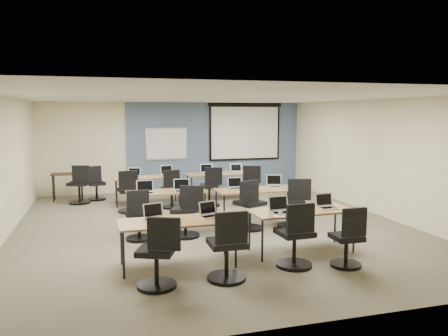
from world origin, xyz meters
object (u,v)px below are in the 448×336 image
object	(u,v)px
training_table_front_left	(178,223)
laptop_0	(154,216)
laptop_7	(275,184)
task_chair_4	(139,219)
laptop_6	(236,186)
training_table_front_right	(302,213)
projector_screen	(245,129)
laptop_4	(145,190)
training_table_mid_right	(258,191)
task_chair_10	(210,190)
task_chair_5	(187,215)
task_chair_0	(158,258)
laptop_10	(207,171)
utility_table	(67,177)
training_table_back_right	(219,175)
whiteboard	(166,144)
laptop_3	(326,205)
task_chair_8	(129,195)
task_chair_3	(348,242)
laptop_8	(135,175)
laptop_9	(167,173)
laptop_5	(182,188)
task_chair_2	(296,240)
task_chair_6	(250,209)
training_table_back_left	(147,179)
laptop_1	(209,213)
laptop_2	(280,209)
task_chair_9	(172,192)
task_chair_7	(293,207)
laptop_11	(237,170)
training_table_mid_left	(167,193)
spare_chair_b	(80,188)
task_chair_1	(228,252)
spare_chair_a	(96,186)

from	to	relation	value
training_table_front_left	laptop_0	distance (m)	0.39
laptop_0	laptop_7	xyz separation A→B (m)	(3.01, 2.36, 0.00)
task_chair_4	laptop_6	distance (m)	2.41
training_table_front_right	laptop_7	distance (m)	2.42
projector_screen	laptop_4	world-z (taller)	projector_screen
training_table_mid_right	task_chair_10	world-z (taller)	task_chair_10
laptop_0	task_chair_5	xyz separation A→B (m)	(0.79, 1.38, -0.37)
task_chair_0	training_table_front_right	bearing A→B (deg)	41.81
laptop_10	utility_table	world-z (taller)	laptop_10
laptop_10	training_table_back_right	bearing A→B (deg)	2.44
whiteboard	laptop_6	xyz separation A→B (m)	(0.91, -4.14, -0.66)
laptop_3	utility_table	bearing A→B (deg)	126.32
whiteboard	laptop_7	bearing A→B (deg)	-65.93
whiteboard	laptop_3	xyz separation A→B (m)	(1.83, -6.48, -0.66)
training_table_front_left	task_chair_8	xyz separation A→B (m)	(-0.49, 4.02, -0.26)
task_chair_3	task_chair_5	bearing A→B (deg)	132.32
task_chair_10	utility_table	world-z (taller)	task_chair_10
training_table_front_right	laptop_4	bearing A→B (deg)	133.37
training_table_front_right	laptop_4	distance (m)	3.35
training_table_back_right	laptop_0	bearing A→B (deg)	-118.34
whiteboard	projector_screen	xyz separation A→B (m)	(2.50, -0.02, 0.44)
whiteboard	laptop_8	size ratio (longest dim) A/B	4.02
laptop_8	laptop_10	world-z (taller)	laptop_10
laptop_9	training_table_back_right	bearing A→B (deg)	-17.60
task_chair_3	laptop_5	xyz separation A→B (m)	(-1.98, 3.26, 0.40)
task_chair_10	task_chair_2	bearing A→B (deg)	-72.01
task_chair_6	training_table_front_right	bearing A→B (deg)	-98.29
training_table_back_left	laptop_1	bearing A→B (deg)	-85.06
laptop_4	laptop_1	bearing A→B (deg)	-70.19
laptop_2	laptop_6	bearing A→B (deg)	86.14
laptop_2	task_chair_6	size ratio (longest dim) A/B	0.34
training_table_back_right	laptop_9	distance (m)	1.44
laptop_2	training_table_mid_right	bearing A→B (deg)	75.06
task_chair_9	task_chair_7	bearing A→B (deg)	-57.52
task_chair_4	laptop_9	size ratio (longest dim) A/B	2.75
task_chair_0	laptop_11	bearing A→B (deg)	84.63
training_table_mid_left	spare_chair_b	size ratio (longest dim) A/B	1.60
task_chair_1	laptop_9	bearing A→B (deg)	90.90
task_chair_4	spare_chair_a	size ratio (longest dim) A/B	1.02
whiteboard	task_chair_1	xyz separation A→B (m)	(-0.25, -7.44, -1.02)
task_chair_3	spare_chair_b	size ratio (longest dim) A/B	0.93
task_chair_0	laptop_6	distance (m)	3.95
training_table_mid_left	task_chair_10	bearing A→B (deg)	46.05
laptop_3	task_chair_6	distance (m)	1.81
task_chair_9	laptop_11	bearing A→B (deg)	14.42
training_table_mid_right	training_table_back_right	xyz separation A→B (m)	(-0.16, 2.67, -0.00)
task_chair_0	laptop_10	world-z (taller)	task_chair_0
task_chair_0	utility_table	world-z (taller)	task_chair_0
task_chair_9	spare_chair_a	xyz separation A→B (m)	(-1.83, 1.57, -0.01)
training_table_mid_right	task_chair_6	size ratio (longest dim) A/B	1.75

